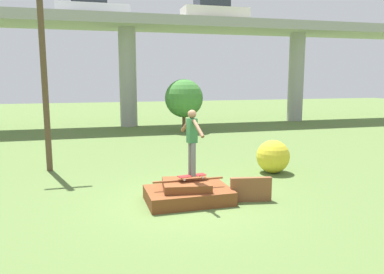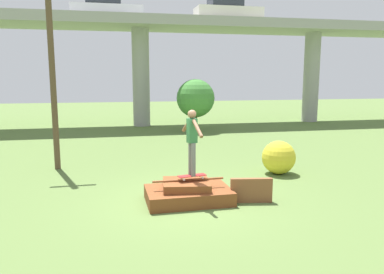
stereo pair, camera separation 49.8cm
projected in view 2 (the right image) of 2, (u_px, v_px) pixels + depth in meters
ground_plane at (188, 202)px, 9.63m from camera, size 80.00×80.00×0.00m
scrap_pile at (188, 193)px, 9.59m from camera, size 2.17×1.40×0.61m
scrap_plank_loose at (251, 190)px, 9.53m from camera, size 1.07×0.30×0.63m
skateboard at (192, 176)px, 9.53m from camera, size 0.76×0.35×0.09m
skater at (192, 138)px, 9.38m from camera, size 0.31×1.23×1.67m
highway_overpass at (140, 33)px, 23.80m from camera, size 44.00×4.23×6.86m
car_on_overpass_left at (106, 9)px, 23.30m from camera, size 4.35×1.86×1.31m
car_on_overpass_mid at (227, 11)px, 24.40m from camera, size 4.30×1.78×1.39m
utility_pole at (52, 60)px, 12.50m from camera, size 1.30×0.20×7.22m
tree_behind_left at (196, 98)px, 21.82m from camera, size 2.23×2.23×3.06m
bush_yellow_flowering at (279, 157)px, 12.33m from camera, size 1.10×1.10×1.10m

